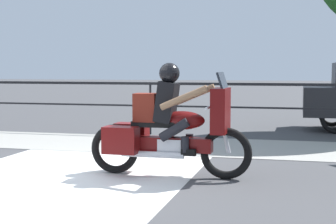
% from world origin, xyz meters
% --- Properties ---
extents(ground_plane, '(120.00, 120.00, 0.00)m').
position_xyz_m(ground_plane, '(0.00, 0.00, 0.00)').
color(ground_plane, '#424244').
extents(sidewalk_band, '(44.00, 2.40, 0.01)m').
position_xyz_m(sidewalk_band, '(0.00, 3.40, 0.01)').
color(sidewalk_band, '#99968E').
rests_on(sidewalk_band, ground).
extents(crosswalk_band, '(3.46, 6.00, 0.01)m').
position_xyz_m(crosswalk_band, '(0.17, -0.20, 0.00)').
color(crosswalk_band, silver).
rests_on(crosswalk_band, ground).
extents(fence_railing, '(36.00, 0.05, 1.21)m').
position_xyz_m(fence_railing, '(0.00, 4.95, 0.95)').
color(fence_railing, black).
rests_on(fence_railing, ground).
extents(motorcycle, '(2.35, 0.76, 1.61)m').
position_xyz_m(motorcycle, '(1.55, 0.52, 0.71)').
color(motorcycle, black).
rests_on(motorcycle, ground).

